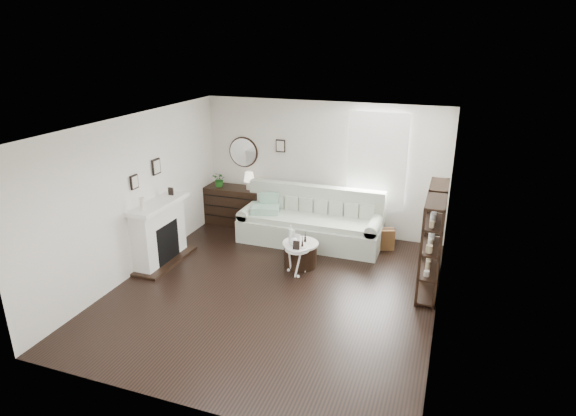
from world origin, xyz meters
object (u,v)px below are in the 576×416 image
at_px(sofa, 311,225).
at_px(drum_table, 300,254).
at_px(pedestal_table, 297,249).
at_px(dresser, 235,205).

relative_size(sofa, drum_table, 4.35).
distance_m(sofa, pedestal_table, 1.42).
bearing_deg(drum_table, sofa, 97.21).
relative_size(sofa, pedestal_table, 5.49).
xyz_separation_m(sofa, pedestal_table, (0.18, -1.41, 0.11)).
distance_m(dresser, pedestal_table, 2.71).
bearing_deg(pedestal_table, drum_table, 97.93).
relative_size(sofa, dresser, 2.25).
relative_size(dresser, pedestal_table, 2.44).
height_order(dresser, drum_table, dresser).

